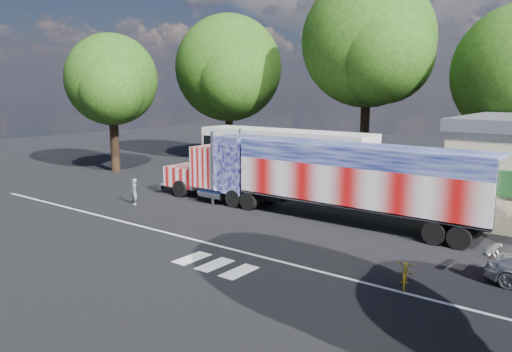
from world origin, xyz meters
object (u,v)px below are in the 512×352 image
Objects in this scene: tree_n_mid at (370,42)px; coach_bus at (284,156)px; bicycle at (406,272)px; semi_truck at (316,175)px; tree_w_a at (112,80)px; woman at (134,192)px; tree_nw_a at (230,69)px.

coach_bus is at bearing -108.47° from tree_n_mid.
bicycle is (13.48, -12.42, -1.49)m from coach_bus.
bicycle is at bearing -40.37° from semi_truck.
coach_bus is 0.86× the size of tree_n_mid.
coach_bus is 1.20× the size of tree_w_a.
semi_truck is 20.73m from tree_w_a.
semi_truck reaches higher than bicycle.
woman reaches higher than bicycle.
bicycle is 0.16× the size of tree_w_a.
tree_nw_a is at bearing 73.02° from tree_w_a.
semi_truck is 10.49m from woman.
tree_nw_a is at bearing 142.42° from semi_truck.
semi_truck is 1.82× the size of tree_w_a.
coach_bus reaches higher than bicycle.
bicycle is at bearing -42.66° from coach_bus.
tree_nw_a is at bearing -175.92° from tree_n_mid.
semi_truck is at bearing 121.24° from bicycle.
tree_w_a is (-27.18, 8.67, 6.74)m from bicycle.
tree_w_a is (-19.95, 2.52, 5.04)m from semi_truck.
tree_n_mid is 1.40× the size of tree_w_a.
woman is (-9.56, -4.08, -1.41)m from semi_truck.
tree_n_mid is 1.15× the size of tree_nw_a.
tree_nw_a is (-13.06, -0.93, -1.72)m from tree_n_mid.
bicycle is (7.23, -6.14, -1.70)m from semi_truck.
tree_nw_a is (-24.01, 19.06, 7.87)m from bicycle.
tree_w_a is at bearing 171.22° from woman.
tree_n_mid is at bearing 34.90° from tree_w_a.
tree_n_mid reaches higher than tree_nw_a.
semi_truck is at bearing -74.94° from tree_n_mid.
woman is 0.10× the size of tree_n_mid.
woman is at bearing 154.58° from bicycle.
tree_n_mid is at bearing 105.06° from semi_truck.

